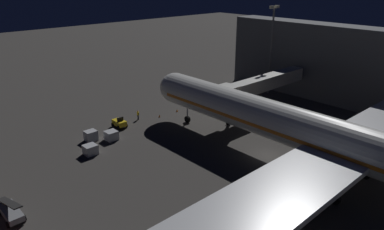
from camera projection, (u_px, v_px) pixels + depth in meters
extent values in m
plane|color=#383533|center=(268.00, 156.00, 53.73)|extent=(320.00, 320.00, 0.00)
cylinder|color=silver|center=(330.00, 139.00, 45.42)|extent=(5.50, 60.91, 5.50)
sphere|color=silver|center=(175.00, 87.00, 66.30)|extent=(5.39, 5.39, 5.39)
cube|color=orange|center=(329.00, 142.00, 45.57)|extent=(5.56, 58.47, 0.50)
cube|color=black|center=(180.00, 84.00, 64.82)|extent=(3.03, 1.40, 0.90)
cube|color=#B7BABF|center=(344.00, 151.00, 44.38)|extent=(53.97, 8.28, 0.70)
cylinder|color=#B7BABF|center=(364.00, 143.00, 51.29)|extent=(3.15, 5.14, 3.15)
cylinder|color=black|center=(346.00, 137.00, 53.05)|extent=(2.67, 0.15, 2.67)
cylinder|color=#B7BABF|center=(297.00, 188.00, 40.33)|extent=(3.15, 5.14, 3.15)
cylinder|color=black|center=(277.00, 179.00, 42.09)|extent=(2.67, 0.15, 2.67)
cylinder|color=#B7BABF|center=(187.00, 110.00, 65.14)|extent=(0.28, 0.28, 2.53)
cylinder|color=black|center=(187.00, 119.00, 65.81)|extent=(0.45, 1.20, 1.20)
cylinder|color=#B7BABF|center=(364.00, 160.00, 47.23)|extent=(0.28, 0.28, 2.53)
cylinder|color=black|center=(356.00, 171.00, 48.35)|extent=(0.45, 1.20, 1.20)
cylinder|color=black|center=(366.00, 175.00, 47.46)|extent=(0.45, 1.20, 1.20)
cylinder|color=#B7BABF|center=(332.00, 184.00, 41.92)|extent=(0.28, 0.28, 2.53)
cylinder|color=black|center=(325.00, 195.00, 43.04)|extent=(0.45, 1.20, 1.20)
cylinder|color=black|center=(335.00, 200.00, 42.15)|extent=(0.45, 1.20, 1.20)
cube|color=#9E9E99|center=(266.00, 82.00, 69.48)|extent=(22.10, 2.60, 2.50)
cube|color=#9E9E99|center=(227.00, 94.00, 62.50)|extent=(3.20, 3.40, 3.00)
cube|color=black|center=(222.00, 96.00, 61.62)|extent=(0.70, 3.20, 2.70)
cylinder|color=#B7BABF|center=(230.00, 112.00, 64.42)|extent=(0.56, 0.56, 4.63)
cylinder|color=black|center=(232.00, 122.00, 65.53)|extent=(0.25, 0.60, 0.60)
cylinder|color=black|center=(228.00, 123.00, 64.77)|extent=(0.25, 0.60, 0.60)
cylinder|color=#59595E|center=(271.00, 52.00, 79.27)|extent=(0.40, 0.40, 18.73)
cube|color=#F9EFC6|center=(277.00, 7.00, 76.37)|extent=(1.10, 0.50, 0.60)
cube|color=#F9EFC6|center=(272.00, 7.00, 75.23)|extent=(1.10, 0.50, 0.60)
cube|color=yellow|center=(119.00, 123.00, 63.72)|extent=(1.50, 2.68, 0.90)
cube|color=black|center=(120.00, 119.00, 63.15)|extent=(1.20, 0.20, 0.70)
cylinder|color=black|center=(121.00, 122.00, 65.04)|extent=(0.24, 0.70, 0.70)
cylinder|color=black|center=(113.00, 125.00, 64.01)|extent=(0.24, 0.70, 0.70)
cylinder|color=black|center=(126.00, 125.00, 63.75)|extent=(0.24, 0.70, 0.70)
cylinder|color=black|center=(118.00, 128.00, 62.73)|extent=(0.24, 0.70, 0.70)
cube|color=slate|center=(11.00, 212.00, 39.74)|extent=(1.60, 4.28, 0.70)
cube|color=black|center=(9.00, 203.00, 39.29)|extent=(0.90, 7.34, 2.61)
cylinder|color=black|center=(15.00, 206.00, 41.44)|extent=(0.24, 0.70, 0.70)
cylinder|color=black|center=(24.00, 218.00, 39.39)|extent=(0.24, 0.70, 0.70)
cylinder|color=black|center=(8.00, 225.00, 38.30)|extent=(0.24, 0.70, 0.70)
cube|color=#B7BABF|center=(91.00, 136.00, 58.46)|extent=(1.83, 1.62, 1.68)
cube|color=#B7BABF|center=(90.00, 150.00, 53.94)|extent=(1.88, 1.75, 1.51)
cube|color=#B7BABF|center=(111.00, 135.00, 58.77)|extent=(1.83, 1.83, 1.50)
cylinder|color=black|center=(138.00, 117.00, 67.16)|extent=(0.28, 0.28, 0.91)
cylinder|color=yellow|center=(138.00, 114.00, 66.89)|extent=(0.40, 0.40, 0.56)
sphere|color=tan|center=(138.00, 112.00, 66.75)|extent=(0.24, 0.24, 0.24)
sphere|color=orange|center=(138.00, 111.00, 66.73)|extent=(0.23, 0.23, 0.23)
cone|color=orange|center=(177.00, 110.00, 71.09)|extent=(0.36, 0.36, 0.55)
cone|color=orange|center=(159.00, 116.00, 68.31)|extent=(0.36, 0.36, 0.55)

